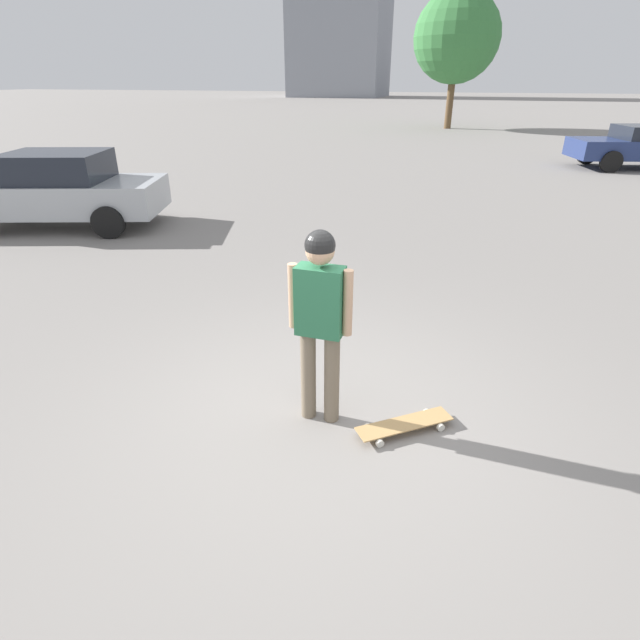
# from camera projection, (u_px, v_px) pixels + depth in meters

# --- Properties ---
(ground_plane) EXTENTS (220.00, 220.00, 0.00)m
(ground_plane) POSITION_uv_depth(u_px,v_px,m) (320.00, 416.00, 4.59)
(ground_plane) COLOR gray
(person) EXTENTS (0.55, 0.25, 1.76)m
(person) POSITION_uv_depth(u_px,v_px,m) (320.00, 311.00, 4.12)
(person) COLOR #7A6B56
(person) RESTS_ON ground_plane
(skateboard) EXTENTS (0.83, 0.69, 0.08)m
(skateboard) POSITION_uv_depth(u_px,v_px,m) (404.00, 424.00, 4.38)
(skateboard) COLOR tan
(skateboard) RESTS_ON ground_plane
(car_parked_near) EXTENTS (4.45, 2.86, 1.49)m
(car_parked_near) POSITION_uv_depth(u_px,v_px,m) (58.00, 190.00, 10.12)
(car_parked_near) COLOR #ADB2B7
(car_parked_near) RESTS_ON ground_plane
(building_block_distant) EXTENTS (13.70, 12.97, 22.32)m
(building_block_distant) POSITION_uv_depth(u_px,v_px,m) (341.00, 15.00, 74.54)
(building_block_distant) COLOR gray
(building_block_distant) RESTS_ON ground_plane
(tree_distant) EXTENTS (4.86, 4.86, 7.26)m
(tree_distant) POSITION_uv_depth(u_px,v_px,m) (457.00, 38.00, 28.13)
(tree_distant) COLOR brown
(tree_distant) RESTS_ON ground_plane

